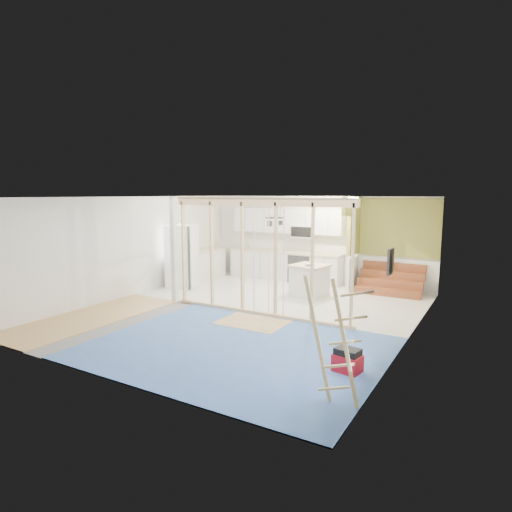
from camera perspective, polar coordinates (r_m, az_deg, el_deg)
The scene contains 17 objects.
room at distance 9.47m, azimuth -1.23°, elevation -0.02°, with size 7.01×8.01×2.61m.
floor_overlays at distance 9.76m, azimuth -0.64°, elevation -7.53°, with size 7.00×8.00×0.03m.
stud_frame at distance 9.55m, azimuth -2.34°, elevation 1.71°, with size 4.66×0.14×2.60m.
base_cabinets at distance 13.27m, azimuth 0.44°, elevation -1.26°, with size 4.45×2.24×0.93m.
upper_cabinets at distance 13.16m, azimuth 4.35°, elevation 4.57°, with size 3.60×0.41×0.85m.
green_partition at distance 12.12m, azimuth 16.33°, elevation -0.23°, with size 2.25×1.51×2.60m.
pot_rack at distance 11.19m, azimuth 2.50°, elevation 4.84°, with size 0.52×0.52×0.72m.
sheathing_panel at distance 6.31m, azimuth 16.59°, elevation -4.61°, with size 0.02×4.00×2.60m, color #A18D57.
electrical_panel at distance 6.83m, azimuth 17.51°, elevation -0.69°, with size 0.04×0.30×0.40m, color #36363B.
ceiling_light at distance 11.54m, azimuth 12.72°, elevation 7.45°, with size 0.32×0.32×0.08m, color #FFEABF.
fridge at distance 12.42m, azimuth -9.81°, elevation -0.02°, with size 1.01×0.98×1.80m.
island at distance 11.23m, azimuth 7.13°, elevation -3.32°, with size 1.00×1.00×0.85m.
bowl at distance 11.01m, azimuth 7.22°, elevation -1.14°, with size 0.25×0.25×0.06m, color white.
soap_bottle_a at distance 13.72m, azimuth -1.17°, elevation 1.59°, with size 0.11×0.11×0.27m, color #9FA6B1.
soap_bottle_b at distance 12.75m, azimuth 7.50°, elevation 0.81°, with size 0.08×0.09×0.19m, color white.
toolbox at distance 6.76m, azimuth 12.10°, elevation -13.54°, with size 0.44×0.36×0.38m.
ladder at distance 5.53m, azimuth 10.45°, elevation -11.19°, with size 0.88×0.14×1.64m.
Camera 1 is at (4.90, -7.99, 2.67)m, focal length 30.00 mm.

